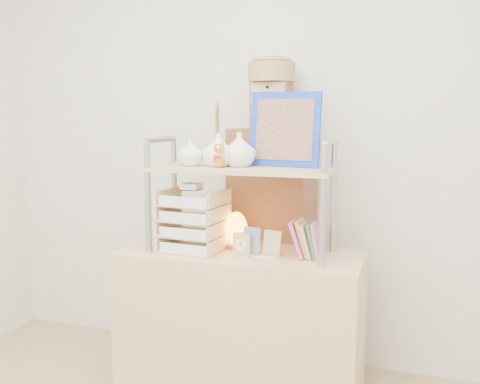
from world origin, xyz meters
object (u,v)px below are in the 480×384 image
Objects in this scene: cabinet at (271,250)px; letter_tray at (192,224)px; salt_lamp at (236,230)px; desk at (241,323)px.

cabinet reaches higher than letter_tray.
salt_lamp is at bearing -100.15° from cabinet.
letter_tray reaches higher than desk.
desk is 6.36× the size of salt_lamp.
salt_lamp is at bearing 30.22° from letter_tray.
letter_tray is 1.80× the size of salt_lamp.
cabinet reaches higher than salt_lamp.
desk is at bearing -90.78° from cabinet.
desk is at bearing -51.97° from salt_lamp.
salt_lamp is (0.19, 0.11, -0.04)m from letter_tray.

